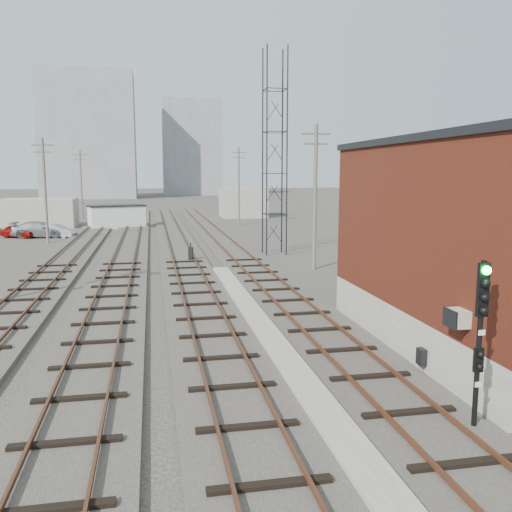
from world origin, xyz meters
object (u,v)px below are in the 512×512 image
object	(u,v)px
signal_mast	(480,334)
switch_stand	(191,254)
car_silver	(55,231)
site_trailer	(117,217)
car_grey	(40,230)
car_red	(19,231)

from	to	relation	value
signal_mast	switch_stand	bearing A→B (deg)	100.31
signal_mast	car_silver	size ratio (longest dim) A/B	1.07
signal_mast	switch_stand	world-z (taller)	signal_mast
site_trailer	car_grey	size ratio (longest dim) A/B	1.27
site_trailer	car_red	size ratio (longest dim) A/B	1.80
site_trailer	car_silver	world-z (taller)	site_trailer
switch_stand	car_red	bearing A→B (deg)	146.62
switch_stand	car_grey	world-z (taller)	car_grey
signal_mast	car_red	size ratio (longest dim) A/B	1.12
signal_mast	car_grey	bearing A→B (deg)	112.16
site_trailer	car_grey	world-z (taller)	site_trailer
car_silver	car_grey	size ratio (longest dim) A/B	0.73
signal_mast	car_grey	distance (m)	46.77
car_red	car_grey	distance (m)	1.94
signal_mast	site_trailer	bearing A→B (deg)	102.22
signal_mast	car_red	xyz separation A→B (m)	(-19.56, 43.44, -1.79)
site_trailer	car_grey	distance (m)	10.08
site_trailer	car_grey	bearing A→B (deg)	-147.45
site_trailer	car_silver	xyz separation A→B (m)	(-5.21, -7.92, -0.66)
car_silver	car_grey	bearing A→B (deg)	93.34
car_red	car_silver	xyz separation A→B (m)	(3.33, -0.50, 0.01)
car_grey	switch_stand	bearing A→B (deg)	-136.59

